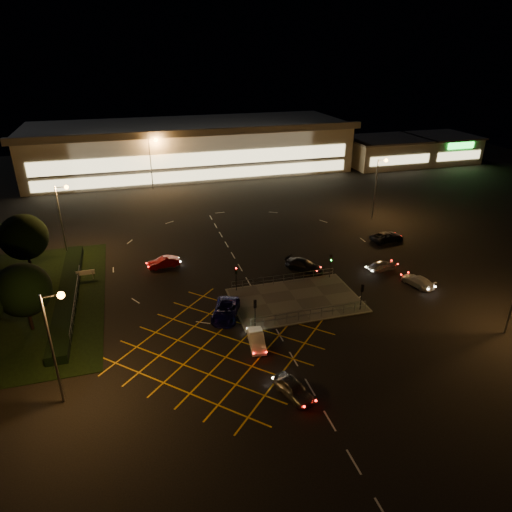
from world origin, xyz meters
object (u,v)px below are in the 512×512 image
object	(u,v)px
signal_se	(362,292)
signal_ne	(331,261)
car_circ_red	(164,262)
signal_nw	(236,273)
car_queue_white	(257,340)
car_left_blue	(226,311)
car_near_silver	(294,389)
car_east_grey	(387,237)
car_approach_white	(418,281)
car_right_silver	(382,266)
car_far_dkgrey	(304,265)
signal_sw	(255,308)

from	to	relation	value
signal_se	signal_ne	distance (m)	7.99
car_circ_red	signal_ne	bearing A→B (deg)	58.16
signal_nw	car_queue_white	world-z (taller)	signal_nw
signal_se	car_left_blue	distance (m)	14.80
car_queue_white	signal_ne	bearing A→B (deg)	48.47
car_near_silver	car_east_grey	world-z (taller)	car_east_grey
car_queue_white	car_approach_white	bearing A→B (deg)	23.43
car_east_grey	car_approach_white	distance (m)	13.82
car_left_blue	car_circ_red	size ratio (longest dim) A/B	1.33
signal_nw	car_right_silver	world-z (taller)	signal_nw
signal_ne	car_left_blue	distance (m)	15.39
signal_nw	car_east_grey	xyz separation A→B (m)	(25.14, 8.59, -1.66)
car_right_silver	car_approach_white	distance (m)	5.29
signal_nw	car_circ_red	world-z (taller)	signal_nw
signal_ne	car_left_blue	size ratio (longest dim) A/B	0.58
signal_se	car_queue_white	distance (m)	13.19
car_left_blue	car_right_silver	bearing A→B (deg)	35.25
car_queue_white	car_circ_red	xyz separation A→B (m)	(-6.86, 20.02, 0.02)
car_near_silver	car_east_grey	distance (m)	36.78
car_far_dkgrey	car_approach_white	world-z (taller)	car_far_dkgrey
car_near_silver	car_queue_white	size ratio (longest dim) A/B	1.04
signal_sw	car_right_silver	xyz separation A→B (m)	(19.41, 8.14, -1.71)
signal_nw	signal_ne	xyz separation A→B (m)	(12.00, 0.00, 0.00)
car_left_blue	car_right_silver	distance (m)	22.47
car_queue_white	car_right_silver	bearing A→B (deg)	36.61
signal_nw	car_near_silver	xyz separation A→B (m)	(0.28, -18.53, -1.66)
car_east_grey	car_circ_red	bearing A→B (deg)	80.59
car_left_blue	car_circ_red	bearing A→B (deg)	131.73
signal_ne	car_right_silver	xyz separation A→B (m)	(7.41, 0.16, -1.71)
signal_sw	signal_ne	size ratio (longest dim) A/B	1.00
car_right_silver	signal_sw	bearing A→B (deg)	102.93
signal_ne	signal_sw	bearing A→B (deg)	-146.35
signal_sw	signal_ne	distance (m)	14.41
car_far_dkgrey	car_circ_red	xyz separation A→B (m)	(-17.30, 5.99, -0.04)
signal_ne	car_far_dkgrey	xyz separation A→B (m)	(-2.28, 3.01, -1.65)
car_far_dkgrey	car_right_silver	xyz separation A→B (m)	(9.69, -2.85, -0.06)
signal_nw	car_left_blue	world-z (taller)	signal_nw
signal_ne	car_near_silver	xyz separation A→B (m)	(-11.72, -18.53, -1.66)
signal_sw	car_near_silver	world-z (taller)	signal_sw
car_east_grey	car_approach_white	xyz separation A→B (m)	(-3.70, -13.31, -0.08)
car_far_dkgrey	car_circ_red	world-z (taller)	car_far_dkgrey
car_queue_white	car_far_dkgrey	size ratio (longest dim) A/B	0.81
signal_nw	car_approach_white	bearing A→B (deg)	-12.42
signal_nw	car_far_dkgrey	bearing A→B (deg)	17.19
signal_sw	signal_ne	bearing A→B (deg)	-146.35
car_far_dkgrey	car_east_grey	xyz separation A→B (m)	(15.41, 5.59, -0.01)
car_queue_white	car_right_silver	distance (m)	23.03
signal_ne	car_approach_white	bearing A→B (deg)	-26.58
car_queue_white	car_near_silver	bearing A→B (deg)	-74.80
signal_sw	signal_se	size ratio (longest dim) A/B	1.00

